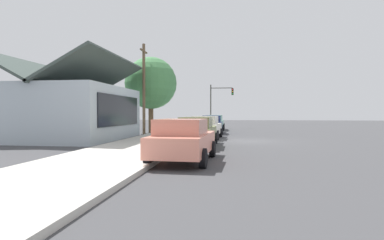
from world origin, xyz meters
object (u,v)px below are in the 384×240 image
car_ivory (206,127)px  car_olive (197,131)px  car_seafoam (215,122)px  fire_hydrant_red (198,127)px  shade_tree (151,83)px  utility_pole_wooden (144,87)px  car_navy (212,124)px  traffic_light_main (220,99)px  car_coral (183,140)px

car_ivory → car_olive: bearing=-177.4°
car_seafoam → fire_hydrant_red: 3.39m
car_olive → car_ivory: same height
car_olive → car_ivory: (5.26, -0.01, -0.00)m
car_olive → shade_tree: 12.56m
car_seafoam → utility_pole_wooden: utility_pole_wooden is taller
shade_tree → fire_hydrant_red: (2.53, -4.02, -3.97)m
fire_hydrant_red → car_olive: bearing=-174.0°
utility_pole_wooden → fire_hydrant_red: (4.83, -4.00, -3.43)m
car_navy → car_seafoam: 5.42m
car_seafoam → shade_tree: shade_tree is taller
car_seafoam → traffic_light_main: 5.50m
fire_hydrant_red → car_coral: bearing=-175.3°
fire_hydrant_red → traffic_light_main: bearing=-11.9°
car_seafoam → utility_pole_wooden: bearing=145.3°
shade_tree → car_coral: bearing=-161.1°
car_olive → utility_pole_wooden: 10.48m
car_navy → shade_tree: size_ratio=0.71×
car_coral → utility_pole_wooden: bearing=24.2°
car_coral → car_ivory: 10.73m
car_ivory → traffic_light_main: bearing=1.8°
car_olive → car_ivory: 5.26m
car_ivory → utility_pole_wooden: 7.00m
traffic_light_main → car_ivory: bearing=179.1°
car_ivory → fire_hydrant_red: bearing=12.7°
car_ivory → shade_tree: shade_tree is taller
car_navy → fire_hydrant_red: bearing=28.1°
car_ivory → car_coral: bearing=-176.7°
car_seafoam → car_ivory: bearing=179.7°
fire_hydrant_red → car_ivory: bearing=-170.0°
car_olive → fire_hydrant_red: car_olive is taller
shade_tree → utility_pole_wooden: bearing=-179.5°
shade_tree → traffic_light_main: 11.90m
car_ivory → car_seafoam: 11.07m
shade_tree → traffic_light_main: shade_tree is taller
fire_hydrant_red → car_seafoam: bearing=-24.4°
car_coral → fire_hydrant_red: car_coral is taller
car_ivory → car_seafoam: (11.07, 0.02, 0.00)m
car_olive → car_seafoam: size_ratio=1.00×
traffic_light_main → fire_hydrant_red: bearing=168.1°
car_olive → shade_tree: shade_tree is taller
car_coral → shade_tree: shade_tree is taller
car_olive → shade_tree: (10.73, 5.43, 3.65)m
car_navy → traffic_light_main: bearing=-4.5°
traffic_light_main → car_coral: bearing=179.7°
car_olive → car_navy: bearing=0.5°
car_ivory → traffic_light_main: size_ratio=0.86×
utility_pole_wooden → traffic_light_main: bearing=-24.0°
car_ivory → fire_hydrant_red: 8.13m
car_ivory → shade_tree: 8.53m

